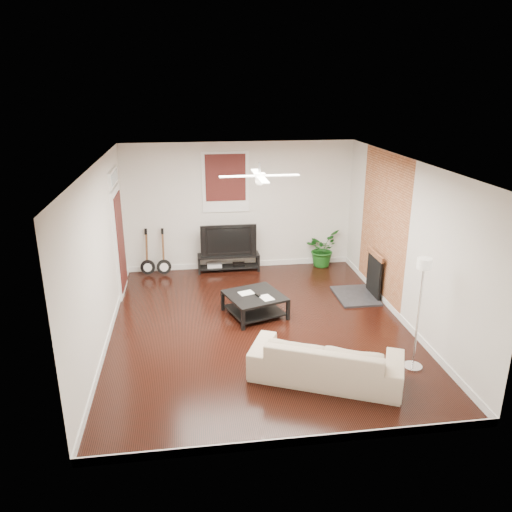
% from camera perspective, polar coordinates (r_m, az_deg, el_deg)
% --- Properties ---
extents(room, '(5.01, 6.01, 2.81)m').
position_cam_1_polar(room, '(8.07, 0.39, 0.75)').
color(room, black).
rests_on(room, ground).
extents(brick_accent, '(0.02, 2.20, 2.80)m').
position_cam_1_polar(brick_accent, '(9.64, 14.32, 3.24)').
color(brick_accent, '#A85D36').
rests_on(brick_accent, floor).
extents(fireplace, '(0.80, 1.10, 0.92)m').
position_cam_1_polar(fireplace, '(9.83, 12.32, -2.08)').
color(fireplace, black).
rests_on(fireplace, floor).
extents(window_back, '(1.00, 0.06, 1.30)m').
position_cam_1_polar(window_back, '(10.76, -3.51, 8.43)').
color(window_back, '#3D1210').
rests_on(window_back, wall_back).
extents(door_left, '(0.08, 1.00, 2.50)m').
position_cam_1_polar(door_left, '(9.94, -15.44, 2.71)').
color(door_left, white).
rests_on(door_left, wall_left).
extents(tv_stand, '(1.36, 0.36, 0.38)m').
position_cam_1_polar(tv_stand, '(11.05, -3.16, -0.75)').
color(tv_stand, black).
rests_on(tv_stand, floor).
extents(tv, '(1.21, 0.16, 0.70)m').
position_cam_1_polar(tv, '(10.89, -3.22, 1.96)').
color(tv, black).
rests_on(tv, tv_stand).
extents(coffee_table, '(1.18, 1.18, 0.39)m').
position_cam_1_polar(coffee_table, '(8.96, -0.15, -5.61)').
color(coffee_table, black).
rests_on(coffee_table, floor).
extents(sofa, '(2.25, 1.60, 0.61)m').
position_cam_1_polar(sofa, '(7.16, 8.02, -11.64)').
color(sofa, '#BCA78D').
rests_on(sofa, floor).
extents(floor_lamp, '(0.37, 0.37, 1.71)m').
position_cam_1_polar(floor_lamp, '(7.45, 18.12, -6.42)').
color(floor_lamp, white).
rests_on(floor_lamp, floor).
extents(potted_plant, '(0.95, 0.97, 0.82)m').
position_cam_1_polar(potted_plant, '(11.37, 7.54, 0.87)').
color(potted_plant, '#195618').
rests_on(potted_plant, floor).
extents(guitar_left, '(0.34, 0.26, 1.02)m').
position_cam_1_polar(guitar_left, '(10.92, -12.41, 0.35)').
color(guitar_left, black).
rests_on(guitar_left, floor).
extents(guitar_right, '(0.32, 0.23, 1.02)m').
position_cam_1_polar(guitar_right, '(10.87, -10.59, 0.38)').
color(guitar_right, black).
rests_on(guitar_right, floor).
extents(ceiling_fan, '(1.24, 1.24, 0.32)m').
position_cam_1_polar(ceiling_fan, '(7.77, 0.41, 9.17)').
color(ceiling_fan, white).
rests_on(ceiling_fan, ceiling).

